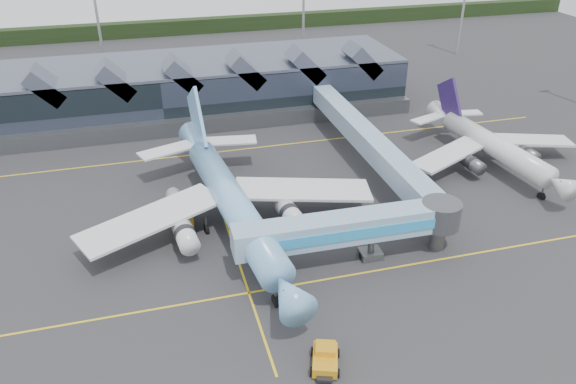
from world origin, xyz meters
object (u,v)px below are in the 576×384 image
object	(u,v)px
jet_bridge	(364,227)
fuel_truck	(178,209)
regional_jet	(490,144)
pushback_tug	(325,358)
main_airliner	(230,198)

from	to	relation	value
jet_bridge	fuel_truck	distance (m)	24.25
regional_jet	jet_bridge	distance (m)	33.42
fuel_truck	pushback_tug	distance (m)	30.37
regional_jet	jet_bridge	size ratio (longest dim) A/B	1.17
main_airliner	regional_jet	distance (m)	41.96
jet_bridge	fuel_truck	xyz separation A→B (m)	(-19.42, 14.26, -2.77)
main_airliner	fuel_truck	xyz separation A→B (m)	(-6.19, 3.43, -2.47)
jet_bridge	pushback_tug	distance (m)	17.46
main_airliner	fuel_truck	distance (m)	7.50
regional_jet	fuel_truck	size ratio (longest dim) A/B	3.57
main_airliner	jet_bridge	distance (m)	17.10
jet_bridge	fuel_truck	size ratio (longest dim) A/B	3.05
pushback_tug	regional_jet	bearing A→B (deg)	60.71
regional_jet	jet_bridge	xyz separation A→B (m)	(-28.09, -18.09, 0.99)
main_airliner	fuel_truck	bearing A→B (deg)	144.88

